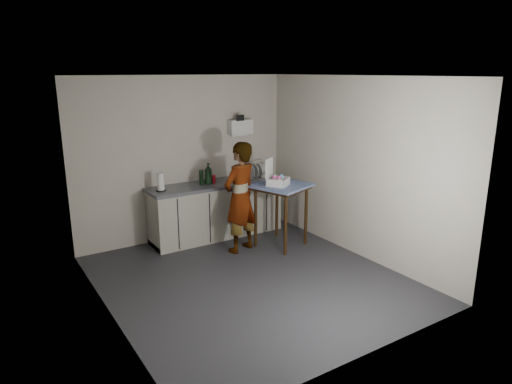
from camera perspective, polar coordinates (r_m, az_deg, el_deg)
ground at (r=6.12m, az=-0.66°, el=-10.85°), size 4.00×4.00×0.00m
wall_back at (r=7.40m, az=-8.91°, el=4.16°), size 3.60×0.02×2.60m
wall_right at (r=6.77m, az=12.27°, el=2.99°), size 0.02×4.00×2.60m
wall_left at (r=5.00m, az=-18.39°, el=-1.66°), size 0.02×4.00×2.60m
ceiling at (r=5.51m, az=-0.74°, el=14.24°), size 3.60×4.00×0.01m
kitchen_counter at (r=7.53m, az=-4.96°, el=-2.40°), size 2.24×0.62×0.91m
wall_shelf at (r=7.72m, az=-1.99°, el=8.13°), size 0.42×0.18×0.37m
side_table at (r=6.99m, az=3.18°, el=-0.04°), size 0.97×0.97×0.99m
standing_man at (r=6.78m, az=-2.00°, el=-0.69°), size 0.70×0.57×1.67m
soap_bottle at (r=7.30m, az=-5.98°, el=2.33°), size 0.14×0.14×0.34m
soda_can at (r=7.37m, az=-5.33°, el=1.64°), size 0.07×0.07×0.13m
dark_bottle at (r=7.25m, az=-6.85°, el=1.82°), size 0.07×0.07×0.24m
paper_towel at (r=6.98m, az=-11.84°, el=1.19°), size 0.16×0.16×0.28m
dish_rack at (r=7.71m, az=-0.03°, el=2.29°), size 0.41×0.30×0.28m
bakery_box at (r=6.87m, az=2.63°, el=1.57°), size 0.40×0.41×0.40m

